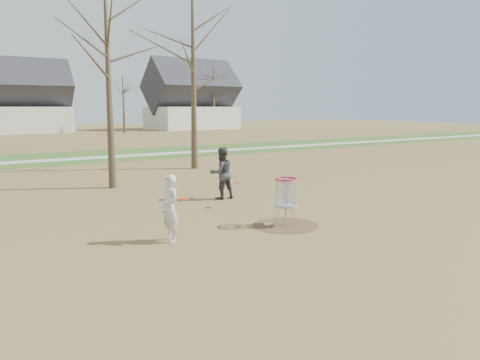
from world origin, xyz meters
name	(u,v)px	position (x,y,z in m)	size (l,w,h in m)	color
ground	(285,225)	(0.00, 0.00, 0.00)	(160.00, 160.00, 0.00)	brown
green_band	(81,157)	(0.00, 21.00, 0.01)	(160.00, 8.00, 0.01)	#2D5119
footpath	(86,158)	(0.00, 20.00, 0.01)	(160.00, 1.50, 0.01)	#9E9E99
dirt_circle	(285,225)	(0.00, 0.00, 0.01)	(1.80, 1.80, 0.01)	#47331E
player_standing	(170,209)	(-3.26, 0.31, 0.81)	(0.59, 0.39, 1.61)	silver
player_throwing	(222,173)	(0.48, 4.18, 0.91)	(0.88, 0.69, 1.81)	#36353B
disc_grounded	(268,224)	(-0.35, 0.33, 0.02)	(0.22, 0.22, 0.02)	white
discs_in_play	(216,189)	(-1.28, 1.52, 0.90)	(3.38, 2.74, 0.28)	#F4530C
disc_golf_basket	(286,192)	(0.00, 0.00, 0.91)	(0.64, 0.64, 1.35)	#9EA3AD
bare_trees	(55,83)	(1.78, 35.79, 5.35)	(52.62, 44.98, 9.00)	#382B1E
houses_row	(48,104)	(4.32, 52.56, 3.52)	(56.51, 10.01, 7.26)	silver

